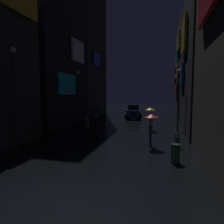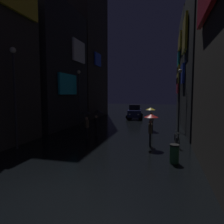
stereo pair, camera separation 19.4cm
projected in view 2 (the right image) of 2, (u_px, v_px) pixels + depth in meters
ground_plane at (42, 199)px, 6.50m from camera, size 120.00×120.00×0.00m
building_left_mid at (54, 67)px, 20.69m from camera, size 4.25×8.67×12.27m
building_left_far at (86, 31)px, 28.77m from camera, size 4.25×8.69×24.94m
building_right_mid at (211, 60)px, 16.85m from camera, size 4.25×8.68×12.49m
building_right_far at (196, 69)px, 25.34m from camera, size 4.25×8.39×12.97m
pedestrian_foreground_right_red at (151, 121)px, 12.72m from camera, size 0.90×0.90×2.12m
pedestrian_far_right_black at (85, 117)px, 15.05m from camera, size 0.90×0.90×2.12m
pedestrian_near_crossing_yellow at (151, 113)px, 18.47m from camera, size 0.90×0.90×2.12m
pedestrian_midstreet_centre_black at (97, 115)px, 15.97m from camera, size 0.90×0.90×2.12m
bicycle_parked_at_storefront at (177, 140)px, 13.02m from camera, size 0.24×1.82×0.96m
car_distant at (135, 112)px, 27.52m from camera, size 2.53×4.28×1.92m
streetlamp_left_far at (79, 92)px, 21.02m from camera, size 0.36×0.36×5.84m
streetlamp_right_far at (179, 93)px, 17.54m from camera, size 0.36×0.36×5.54m
streetlamp_left_near at (15, 87)px, 12.02m from camera, size 0.36×0.36×6.17m
trash_bin at (174, 154)px, 9.81m from camera, size 0.46×0.46×0.93m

